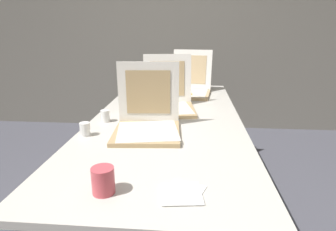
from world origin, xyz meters
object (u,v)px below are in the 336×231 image
pizza_box_front (147,123)px  cup_white_mid (124,108)px  cup_white_near_left (85,129)px  cup_white_near_center (105,116)px  napkin_pile (182,192)px  cup_printed_front (103,180)px  table (167,124)px  pizza_box_back (189,88)px  cup_white_far (138,99)px  pizza_box_middle (168,102)px

pizza_box_front → cup_white_mid: bearing=117.0°
cup_white_near_left → cup_white_near_center: size_ratio=1.00×
napkin_pile → cup_printed_front: bearing=-176.1°
table → cup_white_near_left: 0.55m
pizza_box_back → cup_printed_front: bearing=-93.0°
pizza_box_front → cup_white_near_center: bearing=145.6°
pizza_box_front → cup_white_near_center: 0.33m
cup_white_far → pizza_box_front: bearing=-74.8°
cup_white_near_center → pizza_box_middle: bearing=39.5°
table → pizza_box_back: 0.69m
cup_white_near_left → cup_printed_front: bearing=-63.5°
pizza_box_front → cup_white_near_center: size_ratio=5.22×
cup_white_mid → cup_white_near_left: bearing=-104.8°
pizza_box_middle → cup_printed_front: (-0.13, -1.06, -0.01)m
pizza_box_back → cup_white_near_center: pizza_box_back is taller
table → pizza_box_back: size_ratio=4.47×
cup_printed_front → cup_white_near_left: bearing=116.5°
table → napkin_pile: 0.88m
cup_white_near_left → cup_white_far: size_ratio=1.00×
cup_white_near_center → cup_printed_front: 0.79m
pizza_box_front → cup_white_far: size_ratio=5.22×
pizza_box_back → cup_white_far: 0.51m
table → cup_white_near_center: cup_white_near_center is taller
table → cup_white_near_left: (-0.40, -0.36, 0.08)m
cup_white_near_left → napkin_pile: cup_white_near_left is taller
pizza_box_back → cup_white_near_left: bearing=-110.4°
pizza_box_back → napkin_pile: size_ratio=2.66×
cup_white_near_left → cup_printed_front: cup_printed_front is taller
pizza_box_front → napkin_pile: pizza_box_front is taller
pizza_box_back → cup_white_near_left: size_ratio=6.60×
cup_white_far → napkin_pile: cup_white_far is taller
table → cup_white_far: (-0.25, 0.32, 0.08)m
pizza_box_front → pizza_box_back: pizza_box_front is taller
cup_white_near_left → pizza_box_front: bearing=13.1°
pizza_box_middle → cup_white_near_center: pizza_box_middle is taller
pizza_box_middle → cup_white_mid: bearing=-165.1°
cup_white_far → pizza_box_back: bearing=42.9°
pizza_box_back → cup_white_mid: 0.74m
pizza_box_front → pizza_box_middle: pizza_box_front is taller
napkin_pile → cup_white_mid: bearing=114.5°
cup_white_mid → napkin_pile: size_ratio=0.40×
pizza_box_front → pizza_box_middle: size_ratio=0.84×
pizza_box_back → cup_white_far: size_ratio=6.60×
cup_printed_front → napkin_pile: cup_printed_front is taller
cup_white_far → cup_printed_front: bearing=-85.0°
cup_white_mid → cup_white_near_center: (-0.07, -0.18, 0.00)m
cup_printed_front → napkin_pile: 0.28m
pizza_box_middle → pizza_box_back: pizza_box_middle is taller
napkin_pile → cup_white_near_center: bearing=123.7°
pizza_box_front → cup_printed_front: (-0.06, -0.60, -0.01)m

